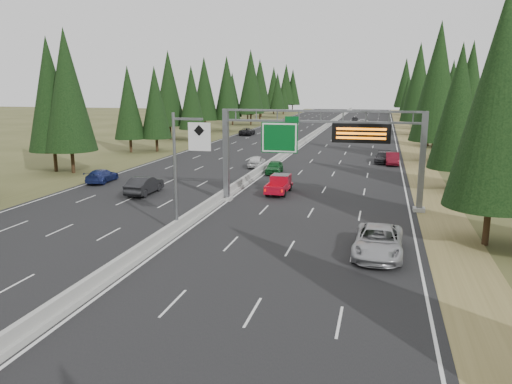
% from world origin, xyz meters
% --- Properties ---
extents(road, '(32.00, 260.00, 0.08)m').
position_xyz_m(road, '(0.00, 80.00, 0.04)').
color(road, black).
rests_on(road, ground).
extents(shoulder_right, '(3.60, 260.00, 0.06)m').
position_xyz_m(shoulder_right, '(17.80, 80.00, 0.03)').
color(shoulder_right, olive).
rests_on(shoulder_right, ground).
extents(shoulder_left, '(3.60, 260.00, 0.06)m').
position_xyz_m(shoulder_left, '(-17.80, 80.00, 0.03)').
color(shoulder_left, '#404520').
rests_on(shoulder_left, ground).
extents(median_barrier, '(0.70, 260.00, 0.85)m').
position_xyz_m(median_barrier, '(0.00, 80.00, 0.41)').
color(median_barrier, '#989893').
rests_on(median_barrier, road).
extents(sign_gantry, '(16.75, 0.98, 7.80)m').
position_xyz_m(sign_gantry, '(8.92, 34.88, 5.27)').
color(sign_gantry, slate).
rests_on(sign_gantry, road).
extents(hov_sign_pole, '(2.80, 0.50, 8.00)m').
position_xyz_m(hov_sign_pole, '(0.58, 24.97, 4.72)').
color(hov_sign_pole, slate).
rests_on(hov_sign_pole, road).
extents(tree_row_right, '(12.28, 240.85, 18.88)m').
position_xyz_m(tree_row_right, '(21.92, 71.12, 9.35)').
color(tree_row_right, black).
rests_on(tree_row_right, ground).
extents(tree_row_left, '(12.16, 238.29, 18.63)m').
position_xyz_m(tree_row_left, '(-22.08, 72.09, 9.23)').
color(tree_row_left, black).
rests_on(tree_row_left, ground).
extents(silver_minivan, '(2.91, 6.04, 1.66)m').
position_xyz_m(silver_minivan, '(13.19, 23.56, 0.91)').
color(silver_minivan, '#A3A3A7').
rests_on(silver_minivan, road).
extents(red_pickup, '(1.77, 4.94, 1.61)m').
position_xyz_m(red_pickup, '(4.16, 39.29, 0.97)').
color(red_pickup, black).
rests_on(red_pickup, road).
extents(car_ahead_green, '(1.95, 4.26, 1.42)m').
position_xyz_m(car_ahead_green, '(1.50, 49.26, 0.79)').
color(car_ahead_green, '#135623').
rests_on(car_ahead_green, road).
extents(car_ahead_dkred, '(1.66, 4.61, 1.51)m').
position_xyz_m(car_ahead_dkred, '(14.50, 59.12, 0.84)').
color(car_ahead_dkred, '#5A0C18').
rests_on(car_ahead_dkred, road).
extents(car_ahead_dkgrey, '(2.22, 4.81, 1.36)m').
position_xyz_m(car_ahead_dkgrey, '(13.34, 60.44, 0.76)').
color(car_ahead_dkgrey, black).
rests_on(car_ahead_dkgrey, road).
extents(car_ahead_white, '(3.01, 5.98, 1.62)m').
position_xyz_m(car_ahead_white, '(8.38, 120.92, 0.89)').
color(car_ahead_white, white).
rests_on(car_ahead_white, road).
extents(car_ahead_far, '(2.12, 4.57, 1.51)m').
position_xyz_m(car_ahead_far, '(5.79, 132.90, 0.84)').
color(car_ahead_far, black).
rests_on(car_ahead_far, road).
extents(car_onc_near, '(1.77, 4.95, 1.62)m').
position_xyz_m(car_onc_near, '(-7.69, 35.62, 0.89)').
color(car_onc_near, black).
rests_on(car_onc_near, road).
extents(car_onc_blue, '(2.27, 4.79, 1.35)m').
position_xyz_m(car_onc_blue, '(-14.50, 39.74, 0.75)').
color(car_onc_blue, navy).
rests_on(car_onc_blue, road).
extents(car_onc_white, '(1.91, 4.30, 1.44)m').
position_xyz_m(car_onc_white, '(-1.50, 53.06, 0.80)').
color(car_onc_white, silver).
rests_on(car_onc_white, road).
extents(car_onc_far, '(2.59, 5.33, 1.46)m').
position_xyz_m(car_onc_far, '(-13.17, 91.64, 0.81)').
color(car_onc_far, black).
rests_on(car_onc_far, road).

